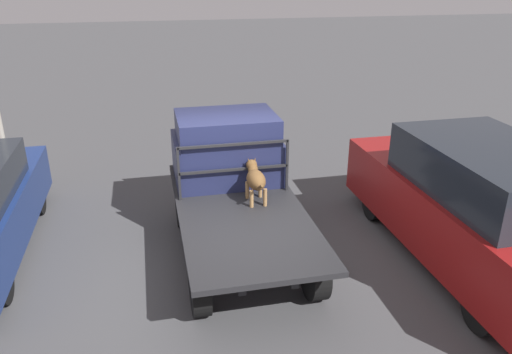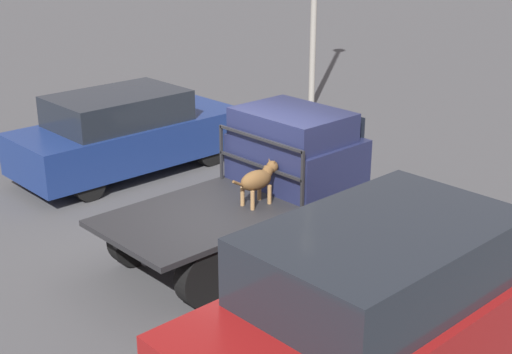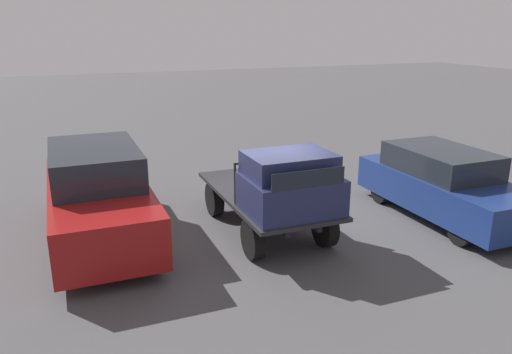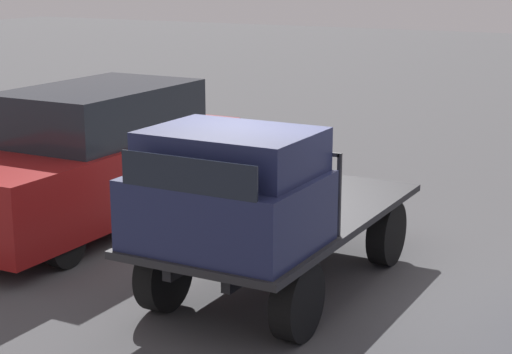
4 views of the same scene
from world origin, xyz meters
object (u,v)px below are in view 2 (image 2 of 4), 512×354
object	(u,v)px
flatbed_truck	(236,217)
parked_pickup_far	(390,307)
parked_sedan	(127,133)
dog	(259,179)

from	to	relation	value
flatbed_truck	parked_pickup_far	world-z (taller)	parked_pickup_far
parked_sedan	parked_pickup_far	size ratio (longest dim) A/B	0.88
dog	parked_pickup_far	world-z (taller)	parked_pickup_far
parked_pickup_far	flatbed_truck	bearing A→B (deg)	79.51
flatbed_truck	parked_pickup_far	bearing A→B (deg)	-104.59
dog	parked_pickup_far	xyz separation A→B (m)	(-1.09, -3.17, -0.28)
flatbed_truck	parked_pickup_far	size ratio (longest dim) A/B	0.80
parked_sedan	parked_pickup_far	distance (m)	7.82
parked_sedan	dog	bearing A→B (deg)	-90.40
dog	parked_pickup_far	distance (m)	3.36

